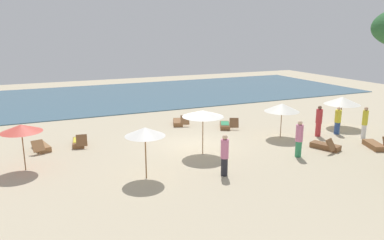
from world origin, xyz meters
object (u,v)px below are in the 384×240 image
Objects in this scene: umbrella_1 at (21,128)px; umbrella_4 at (203,114)px; lounger_5 at (179,122)px; person_4 at (299,139)px; lounger_4 at (79,142)px; person_5 at (319,121)px; person_3 at (365,122)px; person_1 at (225,155)px; lounger_0 at (226,125)px; lounger_2 at (326,146)px; umbrella_2 at (342,101)px; person_0 at (338,121)px; lounger_3 at (375,145)px; umbrella_3 at (145,132)px; lounger_1 at (41,147)px; umbrella_0 at (282,107)px.

umbrella_4 reaches higher than umbrella_1.
lounger_5 is 8.97m from person_4.
lounger_4 is 13.85m from person_5.
person_3 reaches higher than lounger_5.
person_1 reaches higher than lounger_4.
person_4 is (4.16, -2.33, -1.17)m from umbrella_4.
person_4 reaches higher than lounger_0.
person_1 is at bearing -158.68° from person_5.
lounger_0 is at bearing 113.95° from lounger_2.
umbrella_2 is 1.28× the size of lounger_5.
umbrella_4 is at bearing 82.46° from person_1.
person_0 is at bearing 25.90° from person_4.
umbrella_1 reaches higher than person_3.
umbrella_2 is 1.30× the size of lounger_0.
person_1 is at bearing -179.43° from lounger_3.
person_5 is at bearing 10.29° from umbrella_3.
lounger_1 is at bearing 74.54° from umbrella_1.
person_3 is (3.49, 0.69, 0.80)m from lounger_2.
lounger_3 is 3.37m from person_5.
umbrella_4 is (-5.49, -0.86, 0.31)m from umbrella_0.
person_1 is (-5.89, -3.86, -0.86)m from umbrella_0.
lounger_0 is 6.81m from person_0.
umbrella_0 is 7.00m from lounger_5.
lounger_2 is 0.95× the size of person_1.
person_5 reaches higher than lounger_3.
person_5 is (2.18, -0.71, -0.87)m from umbrella_0.
person_4 reaches higher than lounger_5.
umbrella_2 is (18.83, 0.05, -0.21)m from umbrella_1.
umbrella_4 is 1.35× the size of person_0.
umbrella_2 reaches higher than lounger_2.
person_1 is at bearing -170.49° from person_3.
lounger_1 is at bearing 135.47° from person_1.
lounger_1 is (-18.06, 2.74, -1.57)m from umbrella_2.
person_5 is at bearing -14.22° from lounger_1.
umbrella_2 is 7.66m from lounger_0.
umbrella_4 is 6.47m from lounger_5.
lounger_4 is at bearing 163.66° from person_5.
lounger_0 is at bearing 39.72° from umbrella_3.
umbrella_2 is 2.78m from person_3.
umbrella_4 is 5.75m from lounger_0.
lounger_1 is 17.77m from lounger_3.
lounger_4 is 0.96× the size of lounger_5.
umbrella_3 is 1.29× the size of lounger_3.
umbrella_3 is at bearing -120.48° from lounger_5.
lounger_0 is 0.98× the size of lounger_5.
umbrella_2 is 10.70m from lounger_5.
person_0 reaches higher than lounger_0.
lounger_4 is (-2.02, 5.93, -1.87)m from umbrella_3.
lounger_3 is 16.03m from lounger_4.
umbrella_1 reaches higher than lounger_3.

